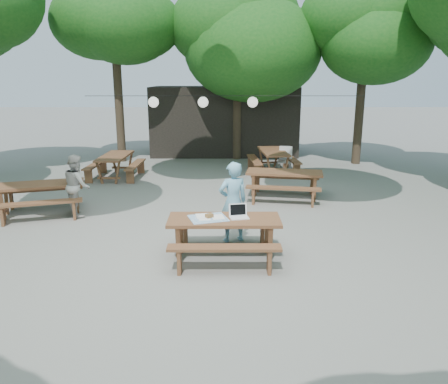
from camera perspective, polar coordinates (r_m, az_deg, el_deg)
name	(u,v)px	position (r m, az deg, el deg)	size (l,w,h in m)	color
ground	(202,239)	(8.94, -2.94, -6.11)	(80.00, 80.00, 0.00)	slate
pavilion	(224,120)	(18.93, 0.03, 9.38)	(6.00, 3.00, 2.80)	black
main_picnic_table	(224,237)	(7.90, 0.02, -5.95)	(2.00, 1.58, 0.75)	brown
picnic_table_nw	(41,198)	(11.28, -22.79, -0.76)	(2.28, 2.07, 0.75)	brown
picnic_table_ne	(284,185)	(11.84, 7.84, 0.97)	(2.14, 1.88, 0.75)	brown
picnic_table_far_w	(116,166)	(14.58, -13.98, 3.28)	(1.65, 2.03, 0.75)	brown
picnic_table_far_e	(273,161)	(15.14, 6.42, 4.05)	(1.72, 2.06, 0.75)	brown
woman	(233,202)	(8.58, 1.18, -1.32)	(0.59, 0.39, 1.61)	#71B0CE
second_person	(77,185)	(10.81, -18.64, 0.85)	(0.71, 0.55, 1.45)	beige
plastic_chair	(284,166)	(15.05, 7.90, 3.43)	(0.55, 0.55, 0.90)	silver
laptop	(239,214)	(7.82, 1.92, -2.89)	(0.37, 0.32, 0.24)	white
tabletop_clutter	(208,218)	(7.79, -2.06, -3.35)	(0.78, 0.72, 0.08)	teal
paper_lanterns	(203,102)	(14.38, -2.70, 11.66)	(9.00, 0.34, 0.38)	black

